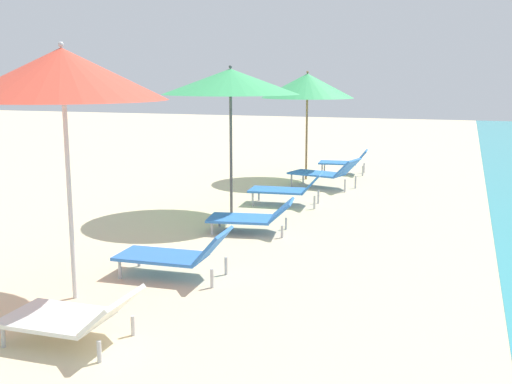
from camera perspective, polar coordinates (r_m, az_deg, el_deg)
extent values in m
cylinder|color=silver|center=(6.97, -16.91, -0.90)|extent=(0.05, 0.05, 2.19)
cone|color=#E54C38|center=(6.84, -17.54, 10.42)|extent=(2.20, 2.20, 0.54)
sphere|color=silver|center=(6.84, -17.69, 12.94)|extent=(0.06, 0.06, 0.06)
cube|color=blue|center=(7.73, -8.81, -5.92)|extent=(1.11, 0.65, 0.04)
cube|color=blue|center=(7.42, -4.00, -4.96)|extent=(0.36, 0.62, 0.38)
cylinder|color=#B2B2B7|center=(7.75, -12.54, -7.05)|extent=(0.04, 0.04, 0.23)
cylinder|color=#B2B2B7|center=(8.17, -10.84, -6.05)|extent=(0.04, 0.04, 0.23)
cylinder|color=#B2B2B7|center=(7.26, -4.11, -8.02)|extent=(0.04, 0.04, 0.23)
cylinder|color=#B2B2B7|center=(7.72, -2.80, -6.87)|extent=(0.04, 0.04, 0.23)
cube|color=white|center=(6.16, -18.09, -11.03)|extent=(0.94, 0.71, 0.04)
cube|color=white|center=(5.78, -13.18, -10.59)|extent=(0.33, 0.70, 0.30)
cylinder|color=#B2B2B7|center=(6.20, -22.43, -12.35)|extent=(0.04, 0.04, 0.20)
cylinder|color=#B2B2B7|center=(6.63, -19.11, -10.63)|extent=(0.04, 0.04, 0.20)
cylinder|color=#B2B2B7|center=(5.64, -14.36, -14.19)|extent=(0.04, 0.04, 0.20)
cylinder|color=#B2B2B7|center=(6.11, -11.37, -12.09)|extent=(0.04, 0.04, 0.20)
cylinder|color=#4C4C51|center=(10.88, -2.34, 3.43)|extent=(0.05, 0.05, 2.13)
cone|color=#3FB266|center=(10.80, -2.39, 10.22)|extent=(2.40, 2.40, 0.44)
sphere|color=#4C4C51|center=(10.80, -2.40, 11.54)|extent=(0.06, 0.06, 0.06)
cube|color=blue|center=(11.85, 2.03, 0.16)|extent=(1.12, 0.71, 0.04)
cube|color=blue|center=(11.70, 5.34, 0.93)|extent=(0.39, 0.65, 0.37)
cylinder|color=#B2B2B7|center=(11.72, -0.32, -0.68)|extent=(0.04, 0.04, 0.26)
cylinder|color=#B2B2B7|center=(12.22, 0.28, -0.22)|extent=(0.04, 0.04, 0.26)
cylinder|color=#B2B2B7|center=(11.50, 5.46, -0.96)|extent=(0.04, 0.04, 0.26)
cylinder|color=#B2B2B7|center=(12.00, 5.82, -0.47)|extent=(0.04, 0.04, 0.26)
cube|color=blue|center=(9.77, -1.46, -2.48)|extent=(1.10, 0.80, 0.04)
cube|color=blue|center=(9.63, 2.40, -1.67)|extent=(0.45, 0.69, 0.32)
cylinder|color=#B2B2B7|center=(9.62, -4.11, -3.43)|extent=(0.04, 0.04, 0.19)
cylinder|color=#B2B2B7|center=(10.13, -3.41, -2.70)|extent=(0.04, 0.04, 0.19)
cylinder|color=#B2B2B7|center=(9.43, 2.44, -3.70)|extent=(0.04, 0.04, 0.19)
cylinder|color=#B2B2B7|center=(9.95, 2.82, -2.94)|extent=(0.04, 0.04, 0.19)
cylinder|color=olive|center=(14.71, 4.72, 4.92)|extent=(0.05, 0.05, 1.94)
cone|color=#3FB266|center=(14.64, 4.79, 9.81)|extent=(2.19, 2.19, 0.57)
sphere|color=olive|center=(14.64, 4.81, 11.04)|extent=(0.06, 0.06, 0.06)
cube|color=blue|center=(15.76, 7.61, 2.71)|extent=(0.99, 0.69, 0.04)
cube|color=blue|center=(15.69, 9.78, 3.27)|extent=(0.34, 0.62, 0.34)
cylinder|color=#B2B2B7|center=(15.58, 6.16, 2.10)|extent=(0.04, 0.04, 0.26)
cylinder|color=#B2B2B7|center=(16.07, 6.38, 2.36)|extent=(0.04, 0.04, 0.26)
cylinder|color=#B2B2B7|center=(15.49, 9.89, 1.95)|extent=(0.04, 0.04, 0.26)
cylinder|color=#B2B2B7|center=(15.98, 10.01, 2.21)|extent=(0.04, 0.04, 0.26)
cube|color=blue|center=(13.82, 5.63, 1.72)|extent=(1.29, 0.92, 0.04)
cube|color=blue|center=(13.46, 8.51, 2.27)|extent=(0.52, 0.73, 0.39)
cylinder|color=#B2B2B7|center=(13.83, 3.32, 1.09)|extent=(0.04, 0.04, 0.28)
cylinder|color=#B2B2B7|center=(14.30, 4.41, 1.40)|extent=(0.04, 0.04, 0.28)
cylinder|color=#B2B2B7|center=(13.24, 8.27, 0.57)|extent=(0.04, 0.04, 0.28)
cylinder|color=#B2B2B7|center=(13.74, 9.23, 0.91)|extent=(0.04, 0.04, 0.28)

